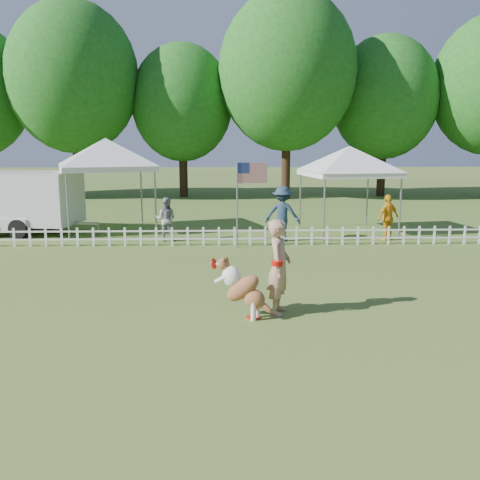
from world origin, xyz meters
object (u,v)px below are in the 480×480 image
at_px(canopy_tent_right, 348,191).
at_px(spectator_c, 388,217).
at_px(cargo_trailer, 19,202).
at_px(spectator_a, 166,219).
at_px(dog, 244,288).
at_px(spectator_b, 283,214).
at_px(canopy_tent_left, 107,186).
at_px(handler, 279,267).
at_px(frisbee_on_turf, 253,317).
at_px(flag_pole, 237,205).

xyz_separation_m(canopy_tent_right, spectator_c, (1.04, -1.49, -0.76)).
distance_m(cargo_trailer, spectator_c, 13.07).
relative_size(canopy_tent_right, spectator_a, 2.10).
bearing_deg(dog, spectator_a, 130.67).
xyz_separation_m(cargo_trailer, spectator_b, (9.37, -1.83, -0.23)).
distance_m(spectator_b, spectator_c, 3.57).
bearing_deg(canopy_tent_left, spectator_a, -59.60).
bearing_deg(canopy_tent_right, handler, -119.24).
bearing_deg(spectator_b, spectator_c, -165.11).
bearing_deg(spectator_c, spectator_b, -28.90).
bearing_deg(frisbee_on_turf, spectator_c, 58.00).
xyz_separation_m(handler, flag_pole, (-0.64, 6.59, 0.43)).
height_order(canopy_tent_right, cargo_trailer, canopy_tent_right).
bearing_deg(flag_pole, canopy_tent_right, 20.64).
height_order(handler, spectator_c, handler).
height_order(canopy_tent_left, spectator_c, canopy_tent_left).
xyz_separation_m(flag_pole, spectator_a, (-2.36, 1.23, -0.62)).
relative_size(flag_pole, spectator_a, 1.85).
xyz_separation_m(handler, spectator_a, (-3.00, 7.82, -0.19)).
height_order(frisbee_on_turf, canopy_tent_right, canopy_tent_right).
relative_size(canopy_tent_right, spectator_c, 1.98).
distance_m(dog, cargo_trailer, 12.48).
bearing_deg(canopy_tent_right, dog, -122.40).
bearing_deg(spectator_b, cargo_trailer, 3.56).
distance_m(dog, flag_pole, 6.87).
height_order(cargo_trailer, spectator_b, cargo_trailer).
relative_size(frisbee_on_turf, spectator_a, 0.18).
height_order(flag_pole, spectator_a, flag_pole).
bearing_deg(handler, dog, 123.92).
xyz_separation_m(flag_pole, spectator_b, (1.55, 1.09, -0.44)).
xyz_separation_m(handler, spectator_b, (0.90, 7.68, -0.01)).
bearing_deg(handler, spectator_b, 8.76).
height_order(cargo_trailer, spectator_a, cargo_trailer).
bearing_deg(spectator_a, flag_pole, 158.16).
bearing_deg(handler, flag_pole, 21.04).
bearing_deg(cargo_trailer, spectator_c, 1.39).
distance_m(cargo_trailer, spectator_a, 5.74).
xyz_separation_m(dog, flag_pole, (0.05, 6.82, 0.78)).
bearing_deg(cargo_trailer, flag_pole, -11.08).
bearing_deg(spectator_c, frisbee_on_turf, 28.80).
xyz_separation_m(handler, cargo_trailer, (-8.47, 9.51, 0.22)).
xyz_separation_m(canopy_tent_right, cargo_trailer, (-11.90, 0.32, -0.39)).
height_order(cargo_trailer, spectator_c, cargo_trailer).
height_order(handler, dog, handler).
xyz_separation_m(canopy_tent_left, spectator_c, (9.82, -2.20, -0.90)).
bearing_deg(dog, cargo_trailer, 153.30).
height_order(cargo_trailer, flag_pole, flag_pole).
bearing_deg(cargo_trailer, dog, -42.03).
bearing_deg(flag_pole, cargo_trailer, 147.69).
xyz_separation_m(canopy_tent_left, flag_pole, (4.70, -3.30, -0.32)).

